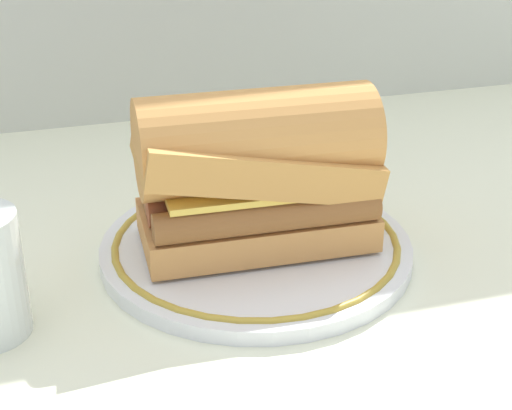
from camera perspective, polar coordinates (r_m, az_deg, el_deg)
name	(u,v)px	position (r m, az deg, el deg)	size (l,w,h in m)	color
ground_plane	(271,257)	(0.63, 1.11, -3.86)	(1.50, 1.50, 0.00)	silver
plate	(256,246)	(0.63, 0.00, -3.05)	(0.25, 0.25, 0.01)	white
sausage_sandwich	(256,169)	(0.60, 0.00, 2.67)	(0.19, 0.10, 0.12)	tan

